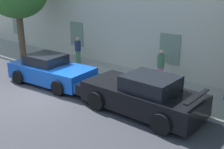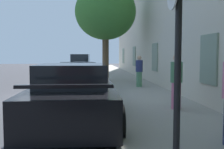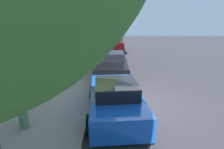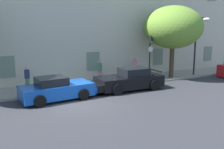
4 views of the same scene
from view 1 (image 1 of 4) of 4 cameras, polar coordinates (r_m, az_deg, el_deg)
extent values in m
plane|color=#333338|center=(12.77, -13.89, -4.15)|extent=(80.00, 80.00, 0.00)
cube|color=gray|center=(15.18, -2.46, 0.32)|extent=(60.00, 3.11, 0.14)
cube|color=gray|center=(23.17, -18.65, 9.60)|extent=(1.10, 0.06, 1.50)
cube|color=gray|center=(18.07, -7.16, 8.15)|extent=(1.10, 0.06, 1.50)
cube|color=gray|center=(14.21, 11.60, 5.10)|extent=(1.10, 0.06, 1.50)
cube|color=#144CB2|center=(13.97, -12.12, 0.38)|extent=(4.39, 2.21, 0.77)
cube|color=black|center=(14.02, -13.20, 3.02)|extent=(1.82, 1.63, 0.47)
cube|color=#144CB2|center=(12.77, -6.22, -1.48)|extent=(1.42, 1.81, 0.43)
cylinder|color=black|center=(13.82, -5.49, -0.41)|extent=(0.70, 0.30, 0.68)
cylinder|color=black|center=(12.53, -10.87, -2.68)|extent=(0.70, 0.30, 0.68)
cylinder|color=black|center=(15.56, -13.02, 1.36)|extent=(0.70, 0.30, 0.68)
cylinder|color=black|center=(14.43, -18.36, -0.47)|extent=(0.70, 0.30, 0.68)
cube|color=black|center=(10.76, 6.10, -4.66)|extent=(4.68, 2.05, 0.79)
cube|color=black|center=(10.34, 7.82, -1.74)|extent=(1.89, 1.61, 0.54)
cube|color=black|center=(11.96, -2.05, -2.65)|extent=(1.43, 1.84, 0.44)
cube|color=black|center=(9.60, 16.86, -4.32)|extent=(0.19, 1.67, 0.06)
cylinder|color=black|center=(10.96, -3.13, -5.38)|extent=(0.74, 0.25, 0.74)
cylinder|color=black|center=(12.35, 3.10, -2.55)|extent=(0.74, 0.25, 0.74)
cylinder|color=black|center=(9.42, 10.00, -9.87)|extent=(0.74, 0.25, 0.74)
cylinder|color=black|center=(11.01, 15.22, -5.92)|extent=(0.74, 0.25, 0.74)
cylinder|color=brown|center=(18.26, -17.93, 7.65)|extent=(0.39, 0.39, 3.01)
cylinder|color=#4C7F59|center=(16.76, -6.86, 3.54)|extent=(0.35, 0.35, 0.75)
cylinder|color=navy|center=(16.60, -6.95, 5.75)|extent=(0.44, 0.44, 0.58)
sphere|color=tan|center=(16.52, -7.00, 7.13)|extent=(0.22, 0.22, 0.22)
cylinder|color=pink|center=(13.58, 9.70, -0.08)|extent=(0.37, 0.37, 0.79)
cylinder|color=#4C7F59|center=(13.38, 9.86, 2.74)|extent=(0.46, 0.46, 0.61)
sphere|color=tan|center=(13.27, 9.96, 4.50)|extent=(0.22, 0.22, 0.22)
camera|label=2|loc=(9.36, 45.34, -6.30)|focal=43.04mm
camera|label=3|loc=(18.64, -24.87, 12.78)|focal=27.59mm
camera|label=4|loc=(15.56, -74.90, 3.01)|focal=40.16mm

